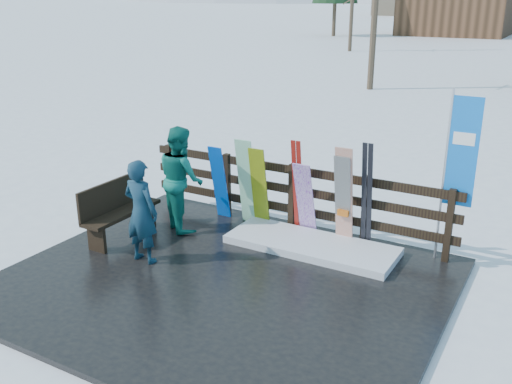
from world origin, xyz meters
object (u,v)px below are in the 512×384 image
Objects in this scene: snowboard_1 at (247,182)px; person_back at (181,178)px; snowboard_2 at (259,188)px; person_front at (141,212)px; snowboard_3 at (305,200)px; bench at (118,208)px; snowboard_4 at (343,201)px; snowboard_0 at (219,182)px; rental_flag at (458,158)px; snowboard_5 at (344,197)px.

person_back is (-0.89, -0.68, 0.12)m from snowboard_1.
snowboard_2 is 2.20m from person_front.
snowboard_3 is (1.11, -0.00, -0.12)m from snowboard_1.
person_back reaches higher than snowboard_3.
snowboard_4 is at bearing 24.88° from bench.
snowboard_3 is 0.76× the size of person_back.
snowboard_1 reaches higher than snowboard_2.
snowboard_0 is 0.81m from snowboard_2.
snowboard_2 is (0.25, -0.00, -0.06)m from snowboard_1.
rental_flag is 4.41m from person_back.
rental_flag is at bearing 3.93° from snowboard_0.
snowboard_1 is 1.15× the size of snowboard_3.
bench is 1.14m from person_back.
bench is at bearing -155.12° from snowboard_4.
person_back reaches higher than bench.
person_back reaches higher than snowboard_5.
bench is 0.84× the size of person_back.
snowboard_2 is at bearing -114.72° from person_back.
snowboard_1 is 0.26m from snowboard_2.
snowboard_3 is 0.86× the size of person_front.
snowboard_1 is at bearing 180.00° from snowboard_4.
snowboard_1 is at bearing -105.07° from person_front.
person_front reaches higher than snowboard_4.
bench is at bearing -139.50° from snowboard_2.
person_front reaches higher than snowboard_1.
snowboard_4 is (2.32, 0.00, 0.08)m from snowboard_0.
snowboard_1 reaches higher than snowboard_0.
snowboard_0 reaches higher than snowboard_3.
person_back reaches higher than snowboard_2.
person_front is at bearing -139.71° from snowboard_4.
snowboard_5 is (2.33, 0.00, 0.14)m from snowboard_0.
person_back is at bearing -161.21° from snowboard_3.
rental_flag is at bearing -133.01° from person_back.
snowboard_4 is 0.59× the size of rental_flag.
bench is at bearing -155.22° from snowboard_5.
snowboard_2 is at bearing 180.00° from snowboard_3.
snowboard_4 is at bearing -0.00° from snowboard_1.
snowboard_4 is at bearing 0.00° from snowboard_2.
snowboard_0 is at bearing 57.30° from bench.
rental_flag reaches higher than bench.
snowboard_2 is at bearing 180.00° from snowboard_4.
snowboard_5 is (0.02, 0.00, 0.07)m from snowboard_4.
rental_flag reaches higher than snowboard_3.
snowboard_4 reaches higher than bench.
person_front is at bearing -27.90° from bench.
bench is 1.83m from snowboard_0.
snowboard_2 is (1.79, 1.53, 0.20)m from bench.
snowboard_3 is 2.66m from person_front.
snowboard_1 is at bearing 180.00° from snowboard_5.
snowboard_1 is 1.76m from snowboard_4.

